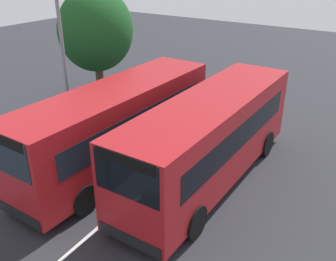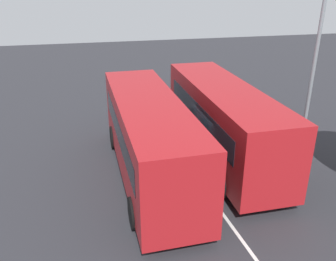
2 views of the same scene
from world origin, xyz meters
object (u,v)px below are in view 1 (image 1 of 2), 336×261
at_px(depot_tree, 96,30).
at_px(street_lamp, 65,41).
at_px(bus_center_left, 210,137).
at_px(bus_far_left, 117,124).

bearing_deg(depot_tree, street_lamp, 29.38).
distance_m(bus_center_left, street_lamp, 7.43).
relative_size(bus_far_left, depot_tree, 1.52).
bearing_deg(bus_far_left, street_lamp, -103.41).
bearing_deg(bus_center_left, bus_far_left, -74.44).
xyz_separation_m(bus_far_left, street_lamp, (-0.81, -3.38, 2.71)).
relative_size(street_lamp, depot_tree, 1.24).
xyz_separation_m(street_lamp, depot_tree, (-4.27, -2.40, -0.45)).
height_order(bus_center_left, depot_tree, depot_tree).
relative_size(bus_far_left, street_lamp, 1.23).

